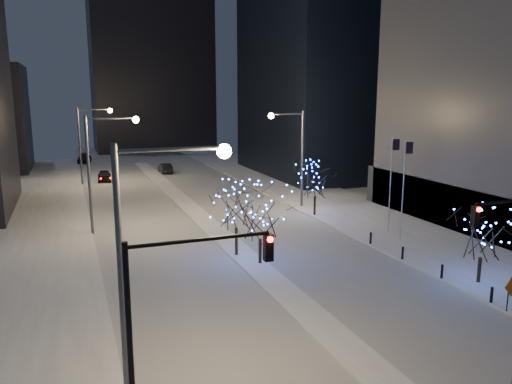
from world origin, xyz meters
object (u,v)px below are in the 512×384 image
holiday_tree_median_far (236,206)px  construction_sign (512,289)px  street_lamp_w_mid (101,157)px  holiday_tree_plaza_far (315,180)px  street_lamp_w_far (88,135)px  holiday_tree_plaza_near (482,235)px  car_far (84,158)px  street_lamp_w_near (149,237)px  traffic_signal_west (175,300)px  car_near (104,176)px  car_mid (165,168)px  holiday_tree_median_near (260,213)px  street_lamp_east (294,146)px

holiday_tree_median_far → construction_sign: bearing=-52.9°
holiday_tree_median_far → street_lamp_w_mid: bearing=130.5°
street_lamp_w_mid → holiday_tree_plaza_far: (19.44, -0.93, -2.91)m
street_lamp_w_far → holiday_tree_plaza_near: size_ratio=2.03×
car_far → street_lamp_w_near: bearing=-83.9°
holiday_tree_plaza_near → traffic_signal_west: bearing=-161.8°
street_lamp_w_mid → car_near: (1.88, 26.96, -5.77)m
traffic_signal_west → car_far: 74.58m
car_mid → car_far: car_far is taller
street_lamp_w_far → car_mid: size_ratio=2.26×
street_lamp_w_near → street_lamp_w_far: 50.00m
street_lamp_w_mid → construction_sign: 31.32m
holiday_tree_median_near → construction_sign: 15.71m
street_lamp_w_far → construction_sign: bearing=-68.6°
construction_sign → traffic_signal_west: bearing=179.2°
car_far → holiday_tree_median_near: 60.42m
traffic_signal_west → holiday_tree_plaza_near: traffic_signal_west is taller
car_far → construction_sign: size_ratio=2.53×
traffic_signal_west → construction_sign: size_ratio=3.41×
street_lamp_w_far → holiday_tree_plaza_far: size_ratio=1.86×
street_lamp_w_mid → holiday_tree_plaza_far: street_lamp_w_mid is taller
car_far → holiday_tree_median_near: holiday_tree_median_near is taller
street_lamp_east → car_far: street_lamp_east is taller
street_lamp_w_near → holiday_tree_plaza_far: 31.08m
car_near → car_mid: bearing=28.8°
street_lamp_east → car_mid: bearing=105.9°
holiday_tree_plaza_near → construction_sign: size_ratio=2.40×
street_lamp_w_near → street_lamp_w_far: (0.00, 50.00, 0.00)m
street_lamp_w_near → holiday_tree_plaza_far: size_ratio=1.86×
street_lamp_east → holiday_tree_median_near: bearing=-122.4°
traffic_signal_west → holiday_tree_plaza_far: (18.94, 26.08, -1.17)m
car_near → car_far: 20.58m
traffic_signal_west → holiday_tree_median_near: bearing=59.1°
car_far → holiday_tree_plaza_near: 70.93m
holiday_tree_plaza_near → holiday_tree_plaza_far: holiday_tree_plaza_far is taller
street_lamp_east → holiday_tree_median_far: bearing=-129.4°
street_lamp_w_mid → holiday_tree_median_far: size_ratio=1.77×
holiday_tree_median_far → holiday_tree_plaza_far: size_ratio=1.05×
street_lamp_w_mid → street_lamp_w_far: size_ratio=1.00×
street_lamp_w_far → construction_sign: 53.06m
traffic_signal_west → car_mid: 59.28m
car_mid → construction_sign: 56.01m
car_mid → holiday_tree_median_near: (-1.57, -43.36, 2.95)m
traffic_signal_west → holiday_tree_plaza_near: size_ratio=1.42×
holiday_tree_plaza_near → holiday_tree_median_far: bearing=140.0°
holiday_tree_median_near → street_lamp_w_far: bearing=104.2°
car_near → construction_sign: size_ratio=2.09×
car_mid → holiday_tree_plaza_far: 33.35m
street_lamp_w_far → holiday_tree_plaza_far: 32.54m
car_far → car_near: bearing=-78.7°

